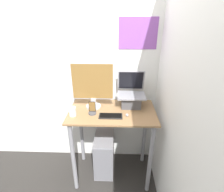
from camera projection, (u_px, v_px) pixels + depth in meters
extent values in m
plane|color=#2D2B28|center=(111.00, 192.00, 2.08)|extent=(12.00, 12.00, 0.00)
cube|color=white|center=(113.00, 70.00, 2.14)|extent=(6.00, 0.05, 2.60)
cube|color=purple|center=(138.00, 33.00, 1.92)|extent=(0.43, 0.01, 0.34)
cube|color=white|center=(176.00, 93.00, 1.52)|extent=(0.05, 6.00, 2.60)
cube|color=#936D47|center=(112.00, 111.00, 1.95)|extent=(0.96, 0.58, 0.02)
cylinder|color=gray|center=(73.00, 158.00, 1.95)|extent=(0.05, 0.05, 0.93)
cylinder|color=gray|center=(150.00, 160.00, 1.92)|extent=(0.05, 0.05, 0.93)
cylinder|color=gray|center=(81.00, 133.00, 2.37)|extent=(0.05, 0.05, 0.93)
cylinder|color=gray|center=(144.00, 134.00, 2.35)|extent=(0.05, 0.05, 0.93)
cube|color=#4C4C51|center=(131.00, 101.00, 2.01)|extent=(0.22, 0.17, 0.13)
cube|color=gray|center=(131.00, 95.00, 1.98)|extent=(0.31, 0.24, 0.02)
cube|color=gray|center=(131.00, 80.00, 2.06)|extent=(0.31, 0.06, 0.24)
cube|color=black|center=(131.00, 81.00, 2.05)|extent=(0.28, 0.05, 0.22)
cylinder|color=silver|center=(94.00, 106.00, 2.02)|extent=(0.17, 0.17, 0.02)
cylinder|color=silver|center=(93.00, 102.00, 1.99)|extent=(0.06, 0.06, 0.10)
cube|color=silver|center=(93.00, 81.00, 1.90)|extent=(0.47, 0.01, 0.42)
cube|color=olive|center=(92.00, 82.00, 1.89)|extent=(0.44, 0.01, 0.39)
cube|color=black|center=(111.00, 116.00, 1.83)|extent=(0.25, 0.11, 0.01)
cube|color=black|center=(111.00, 115.00, 1.82)|extent=(0.23, 0.09, 0.00)
ellipsoid|color=#99999E|center=(127.00, 115.00, 1.84)|extent=(0.03, 0.05, 0.02)
cylinder|color=#4C4C51|center=(92.00, 113.00, 1.88)|extent=(0.08, 0.08, 0.02)
cube|color=black|center=(92.00, 107.00, 1.86)|extent=(0.07, 0.04, 0.13)
cube|color=olive|center=(92.00, 107.00, 1.86)|extent=(0.06, 0.03, 0.12)
cube|color=gray|center=(104.00, 152.00, 2.32)|extent=(0.24, 0.47, 0.53)
cube|color=slate|center=(103.00, 166.00, 2.10)|extent=(0.23, 0.01, 0.50)
cylinder|color=white|center=(73.00, 111.00, 1.83)|extent=(0.07, 0.07, 0.10)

